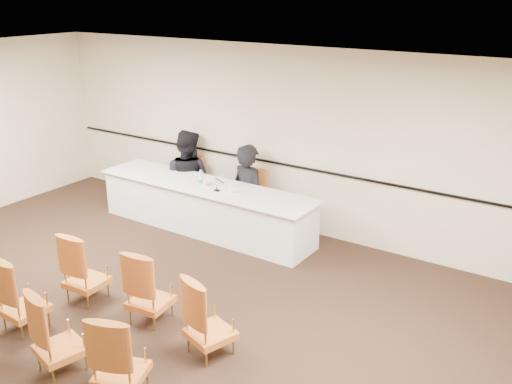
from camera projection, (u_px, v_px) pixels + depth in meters
floor at (118, 344)px, 6.48m from camera, size 10.00×10.00×0.00m
ceiling at (93, 79)px, 5.47m from camera, size 10.00×10.00×0.00m
wall_back at (296, 142)px, 9.12m from camera, size 10.00×0.04×3.00m
wall_rail at (294, 166)px, 9.22m from camera, size 9.80×0.04×0.03m
panel_table at (205, 207)px, 9.43m from camera, size 3.97×0.96×0.79m
panelist_main at (249, 201)px, 9.62m from camera, size 0.82×0.65×1.98m
panelist_main_chair at (249, 198)px, 9.60m from camera, size 0.51×0.51×0.95m
panelist_second at (188, 182)px, 10.30m from camera, size 1.06×0.89×1.93m
panelist_second_chair at (188, 184)px, 10.32m from camera, size 0.51×0.51×0.95m
papers at (231, 190)px, 9.02m from camera, size 0.36×0.31×0.00m
microphone at (217, 183)px, 8.96m from camera, size 0.12×0.19×0.26m
water_bottle at (201, 178)px, 9.23m from camera, size 0.09×0.09×0.26m
drinking_glass at (205, 183)px, 9.21m from camera, size 0.08×0.08×0.10m
coffee_cup at (231, 189)px, 8.91m from camera, size 0.08×0.08×0.12m
aud_chair_front_left at (85, 266)px, 7.27m from camera, size 0.53×0.53×0.95m
aud_chair_front_mid at (149, 285)px, 6.80m from camera, size 0.55×0.55×0.95m
aud_chair_front_right at (210, 316)px, 6.17m from camera, size 0.63×0.63×0.95m
aud_chair_back_left at (23, 292)px, 6.65m from camera, size 0.52×0.52×0.95m
aud_chair_back_mid at (58, 331)px, 5.90m from camera, size 0.61×0.61×0.95m
aud_chair_back_right at (120, 354)px, 5.53m from camera, size 0.64×0.64×0.95m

